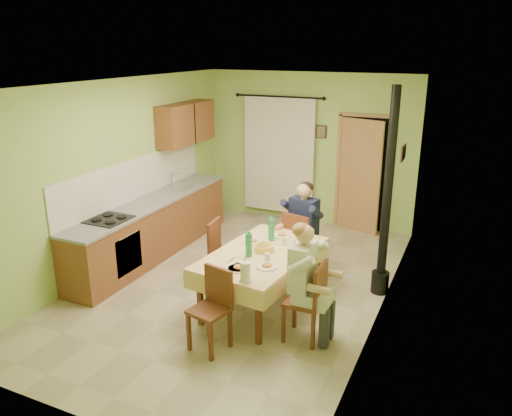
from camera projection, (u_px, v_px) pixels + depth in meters
The scene contains 17 objects.
floor at pixel (237, 284), 7.14m from camera, with size 4.00×6.00×0.01m, color tan.
room_shell at pixel (236, 159), 6.57m from camera, with size 4.04×6.04×2.82m.
kitchen_run at pixel (153, 226), 8.00m from camera, with size 0.64×3.64×1.56m.
upper_cabinets at pixel (186, 123), 8.71m from camera, with size 0.35×1.40×0.70m, color brown.
curtain at pixel (279, 155), 9.47m from camera, with size 1.70×0.07×2.22m.
doorway at pixel (361, 174), 8.92m from camera, with size 0.96×0.31×2.15m.
dining_table at pixel (262, 279), 6.43m from camera, with size 1.28×1.93×0.76m.
tableware at pixel (259, 251), 6.20m from camera, with size 0.73×1.62×0.33m.
chair_far at pixel (301, 257), 7.33m from camera, with size 0.52×0.52×1.00m.
chair_near at pixel (210, 325), 5.55m from camera, with size 0.46×0.46×0.94m.
chair_right at pixel (305, 316), 5.73m from camera, with size 0.41×0.41×0.97m.
chair_left at pixel (226, 266), 7.02m from camera, with size 0.43×0.43×0.95m.
man_far at pixel (303, 219), 7.15m from camera, with size 0.63×0.54×1.39m.
man_right at pixel (305, 269), 5.55m from camera, with size 0.47×0.58×1.39m.
stove_flue at pixel (385, 222), 6.59m from camera, with size 0.24×0.24×2.80m.
picture_back at pixel (321, 132), 9.06m from camera, with size 0.19×0.03×0.23m, color black.
picture_right at pixel (403, 153), 6.82m from camera, with size 0.03×0.31×0.21m, color brown.
Camera 1 is at (2.91, -5.75, 3.27)m, focal length 35.00 mm.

